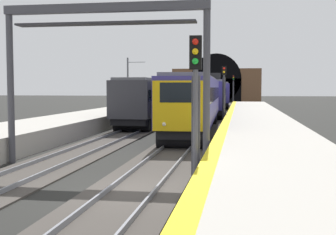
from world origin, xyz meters
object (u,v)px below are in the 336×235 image
object	(u,v)px
train_adjacent_platform	(169,96)
railway_signal_near	(196,96)
railway_signal_far	(233,87)
overhead_signal_gantry	(105,43)
catenary_mast_near	(128,84)
train_main_approaching	(213,95)
railway_signal_mid	(224,91)

from	to	relation	value
train_adjacent_platform	railway_signal_near	size ratio (longest dim) A/B	7.72
railway_signal_far	overhead_signal_gantry	bearing A→B (deg)	-3.29
catenary_mast_near	overhead_signal_gantry	bearing A→B (deg)	-167.14
train_main_approaching	train_adjacent_platform	distance (m)	6.00
railway_signal_near	railway_signal_far	bearing A→B (deg)	-180.00
railway_signal_mid	railway_signal_far	xyz separation A→B (m)	(49.98, -0.00, 0.44)
train_main_approaching	train_adjacent_platform	bearing A→B (deg)	-50.00
overhead_signal_gantry	train_adjacent_platform	bearing A→B (deg)	4.14
catenary_mast_near	railway_signal_far	bearing A→B (deg)	-24.30
train_adjacent_platform	catenary_mast_near	bearing A→B (deg)	35.75
train_main_approaching	railway_signal_far	world-z (taller)	railway_signal_far
train_main_approaching	railway_signal_mid	world-z (taller)	railway_signal_mid
train_main_approaching	overhead_signal_gantry	world-z (taller)	overhead_signal_gantry
train_main_approaching	railway_signal_near	world-z (taller)	train_main_approaching
train_adjacent_platform	catenary_mast_near	size ratio (longest dim) A/B	5.20
train_adjacent_platform	railway_signal_mid	distance (m)	12.20
train_adjacent_platform	railway_signal_far	world-z (taller)	railway_signal_far
railway_signal_mid	railway_signal_far	world-z (taller)	railway_signal_far
railway_signal_mid	railway_signal_far	distance (m)	49.98
railway_signal_mid	overhead_signal_gantry	xyz separation A→B (m)	(-20.69, 4.07, 2.07)
train_adjacent_platform	railway_signal_mid	size ratio (longest dim) A/B	7.43
railway_signal_near	overhead_signal_gantry	xyz separation A→B (m)	(3.67, 4.07, 2.07)
railway_signal_far	train_main_approaching	bearing A→B (deg)	-2.92
train_main_approaching	railway_signal_near	size ratio (longest dim) A/B	12.70
railway_signal_mid	railway_signal_near	bearing A→B (deg)	0.00
train_main_approaching	railway_signal_far	bearing A→B (deg)	175.69
railway_signal_near	catenary_mast_near	bearing A→B (deg)	-163.27
railway_signal_mid	catenary_mast_near	bearing A→B (deg)	-146.50
railway_signal_near	catenary_mast_near	distance (m)	46.61
train_main_approaching	overhead_signal_gantry	size ratio (longest dim) A/B	7.17
train_adjacent_platform	train_main_approaching	bearing A→B (deg)	-48.63
catenary_mast_near	railway_signal_near	bearing A→B (deg)	-163.27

